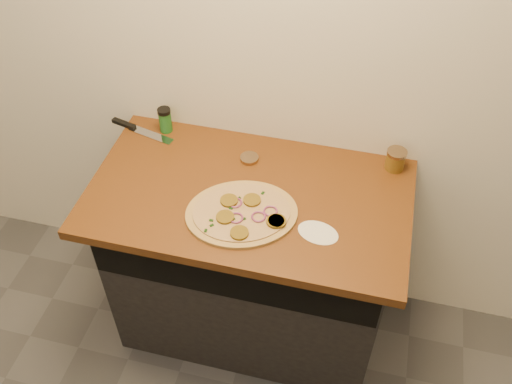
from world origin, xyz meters
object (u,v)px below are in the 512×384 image
(chefs_knife, at_px, (137,129))
(pizza, at_px, (242,213))
(salsa_jar, at_px, (396,159))
(spice_shaker, at_px, (165,120))

(chefs_knife, bearing_deg, pizza, -32.87)
(pizza, relative_size, chefs_knife, 1.72)
(pizza, xyz_separation_m, salsa_jar, (0.51, 0.38, 0.03))
(chefs_knife, height_order, salsa_jar, salsa_jar)
(pizza, distance_m, salsa_jar, 0.64)
(pizza, height_order, salsa_jar, salsa_jar)
(spice_shaker, bearing_deg, chefs_knife, -167.02)
(chefs_knife, xyz_separation_m, spice_shaker, (0.12, 0.03, 0.05))
(spice_shaker, bearing_deg, salsa_jar, -0.12)
(salsa_jar, relative_size, spice_shaker, 0.78)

